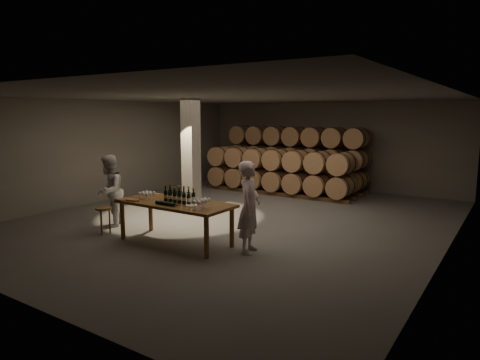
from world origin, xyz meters
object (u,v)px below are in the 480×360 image
Objects in this scene: bottle_cluster at (179,197)px; person_man at (249,207)px; person_woman at (109,191)px; notebook_near at (133,200)px; stool at (104,212)px; tasting_table at (175,207)px; plate at (192,205)px.

bottle_cluster is 1.60m from person_man.
person_man is 3.97m from person_woman.
bottle_cluster is 1.05m from notebook_near.
stool is (-1.01, 0.00, -0.40)m from notebook_near.
notebook_near is at bearing -0.05° from stool.
tasting_table is 2.31m from person_woman.
notebook_near reaches higher than stool.
stool is (-2.41, -0.30, -0.40)m from plate.
person_man is at bearing 11.97° from tasting_table.
bottle_cluster is 2.40m from person_woman.
tasting_table is 1.46× the size of person_woman.
tasting_table reaches higher than stool.
bottle_cluster is at bearing 12.15° from stool.
plate is (0.54, -0.08, 0.11)m from tasting_table.
stool is at bearing 7.95° from person_woman.
stool is (-1.96, -0.42, -0.51)m from bottle_cluster.
notebook_near is 2.63m from person_man.
tasting_table is 4.17× the size of stool.
tasting_table is at bearing 8.82° from notebook_near.
stool is 0.79m from person_woman.
stool is at bearing 164.82° from notebook_near.
person_woman is (-1.44, 0.55, -0.03)m from notebook_near.
person_woman is (-0.43, 0.55, 0.38)m from stool.
plate reaches higher than stool.
person_woman reaches higher than stool.
plate is 2.85m from person_woman.
tasting_table is at bearing 11.55° from stool.
notebook_near is 0.14× the size of person_woman.
plate is at bearing 95.70° from person_man.
person_man is at bearing 11.75° from stool.
notebook_near is at bearing 38.85° from person_woman.
person_man is at bearing 21.11° from plate.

